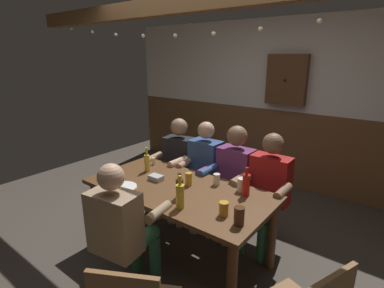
{
  "coord_description": "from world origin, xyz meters",
  "views": [
    {
      "loc": [
        1.68,
        -2.02,
        1.93
      ],
      "look_at": [
        0.0,
        0.16,
        1.11
      ],
      "focal_mm": 27.69,
      "sensor_mm": 36.0,
      "label": 1
    }
  ],
  "objects": [
    {
      "name": "pint_glass_1",
      "position": [
        0.77,
        -0.28,
        0.8
      ],
      "size": [
        0.08,
        0.08,
        0.14
      ],
      "primitive_type": "cylinder",
      "color": "#4C2D19",
      "rests_on": "dining_table"
    },
    {
      "name": "wall_dart_cabinet",
      "position": [
        0.15,
        2.15,
        1.6
      ],
      "size": [
        0.56,
        0.15,
        0.7
      ],
      "color": "brown"
    },
    {
      "name": "person_1",
      "position": [
        -0.2,
        0.61,
        0.66
      ],
      "size": [
        0.51,
        0.52,
        1.21
      ],
      "rotation": [
        0.0,
        0.0,
        3.13
      ],
      "color": "#2D4C84",
      "rests_on": "ground_plane"
    },
    {
      "name": "dining_table",
      "position": [
        0.0,
        -0.06,
        0.63
      ],
      "size": [
        1.8,
        0.89,
        0.73
      ],
      "color": "brown",
      "rests_on": "ground_plane"
    },
    {
      "name": "person_2",
      "position": [
        0.2,
        0.62,
        0.68
      ],
      "size": [
        0.53,
        0.51,
        1.22
      ],
      "rotation": [
        0.0,
        0.0,
        3.11
      ],
      "color": "#6B2D66",
      "rests_on": "ground_plane"
    },
    {
      "name": "table_candle",
      "position": [
        -0.62,
        0.25,
        0.77
      ],
      "size": [
        0.04,
        0.04,
        0.08
      ],
      "primitive_type": "cylinder",
      "color": "#F9E08C",
      "rests_on": "dining_table"
    },
    {
      "name": "ceiling_beam",
      "position": [
        0.0,
        0.23,
        2.37
      ],
      "size": [
        4.9,
        0.14,
        0.16
      ],
      "primitive_type": "cube",
      "color": "brown"
    },
    {
      "name": "string_lights",
      "position": [
        0.0,
        0.18,
        2.16
      ],
      "size": [
        3.84,
        0.04,
        0.18
      ],
      "color": "#F9EAB2"
    },
    {
      "name": "person_4",
      "position": [
        -0.01,
        -0.74,
        0.66
      ],
      "size": [
        0.57,
        0.58,
        1.19
      ],
      "rotation": [
        0.0,
        0.0,
        0.15
      ],
      "color": "#997F60",
      "rests_on": "ground_plane"
    },
    {
      "name": "back_wall_upper",
      "position": [
        0.0,
        2.28,
        1.8
      ],
      "size": [
        5.44,
        0.12,
        1.3
      ],
      "primitive_type": "cube",
      "color": "silver"
    },
    {
      "name": "condiment_caddy",
      "position": [
        -0.29,
        -0.06,
        0.75
      ],
      "size": [
        0.14,
        0.1,
        0.05
      ],
      "primitive_type": "cube",
      "color": "#B2B7BC",
      "rests_on": "dining_table"
    },
    {
      "name": "bottle_3",
      "position": [
        0.59,
        0.19,
        0.83
      ],
      "size": [
        0.07,
        0.07,
        0.27
      ],
      "color": "red",
      "rests_on": "dining_table"
    },
    {
      "name": "ground_plane",
      "position": [
        0.0,
        0.0,
        0.0
      ],
      "size": [
        6.53,
        6.53,
        0.0
      ],
      "primitive_type": "plane",
      "color": "#423A33"
    },
    {
      "name": "bottle_2",
      "position": [
        0.27,
        -0.35,
        0.84
      ],
      "size": [
        0.07,
        0.07,
        0.28
      ],
      "color": "gold",
      "rests_on": "dining_table"
    },
    {
      "name": "pint_glass_2",
      "position": [
        0.61,
        -0.23,
        0.78
      ],
      "size": [
        0.08,
        0.08,
        0.11
      ],
      "primitive_type": "cylinder",
      "color": "gold",
      "rests_on": "dining_table"
    },
    {
      "name": "back_wall_wainscot",
      "position": [
        0.0,
        2.28,
        0.57
      ],
      "size": [
        5.44,
        0.12,
        1.15
      ],
      "primitive_type": "cube",
      "color": "brown",
      "rests_on": "ground_plane"
    },
    {
      "name": "plate_0",
      "position": [
        -0.41,
        -0.39,
        0.73
      ],
      "size": [
        0.27,
        0.27,
        0.01
      ],
      "primitive_type": "cylinder",
      "color": "white",
      "rests_on": "dining_table"
    },
    {
      "name": "bottle_1",
      "position": [
        0.15,
        -0.21,
        0.82
      ],
      "size": [
        0.07,
        0.07,
        0.23
      ],
      "color": "#593314",
      "rests_on": "dining_table"
    },
    {
      "name": "person_0",
      "position": [
        -0.59,
        0.6,
        0.66
      ],
      "size": [
        0.56,
        0.58,
        1.2
      ],
      "rotation": [
        0.0,
        0.0,
        3.3
      ],
      "color": "black",
      "rests_on": "ground_plane"
    },
    {
      "name": "pint_glass_0",
      "position": [
        0.51,
        0.24,
        0.79
      ],
      "size": [
        0.08,
        0.08,
        0.12
      ],
      "primitive_type": "cylinder",
      "color": "white",
      "rests_on": "dining_table"
    },
    {
      "name": "pint_glass_4",
      "position": [
        0.25,
        0.22,
        0.78
      ],
      "size": [
        0.07,
        0.07,
        0.11
      ],
      "primitive_type": "cylinder",
      "color": "white",
      "rests_on": "dining_table"
    },
    {
      "name": "bottle_0",
      "position": [
        -0.53,
        0.06,
        0.83
      ],
      "size": [
        0.06,
        0.06,
        0.27
      ],
      "color": "gold",
      "rests_on": "dining_table"
    },
    {
      "name": "person_3",
      "position": [
        0.61,
        0.61,
        0.66
      ],
      "size": [
        0.54,
        0.5,
        1.2
      ],
      "rotation": [
        0.0,
        0.0,
        3.13
      ],
      "color": "#AD1919",
      "rests_on": "ground_plane"
    },
    {
      "name": "pint_glass_3",
      "position": [
        0.05,
        0.04,
        0.79
      ],
      "size": [
        0.06,
        0.06,
        0.13
      ],
      "primitive_type": "cylinder",
      "color": "gold",
      "rests_on": "dining_table"
    }
  ]
}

